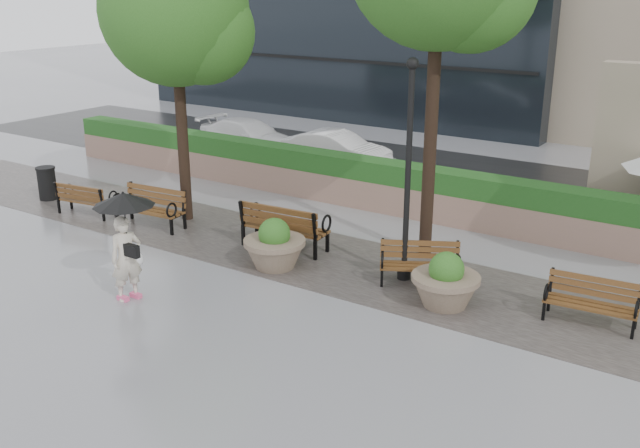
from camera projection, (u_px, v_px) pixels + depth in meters
The scene contains 17 objects.
ground at pixel (218, 301), 13.92m from camera, with size 100.00×100.00×0.00m, color gray.
cobble_strip at pixel (305, 254), 16.28m from camera, with size 28.00×3.20×0.01m, color #383330.
hedge_wall at pixel (389, 187), 19.22m from camera, with size 24.00×0.80×1.35m.
asphalt_street at pixel (449, 178), 22.59m from camera, with size 40.00×7.00×0.00m, color black.
bench_0 at pixel (86, 206), 18.94m from camera, with size 1.69×0.87×0.87m.
bench_1 at pixel (151, 216), 18.03m from camera, with size 1.91×0.91×0.99m.
bench_2 at pixel (285, 236), 16.53m from camera, with size 2.11×0.98×1.10m.
bench_3 at pixel (419, 272), 14.64m from camera, with size 1.72×1.33×0.87m.
bench_4 at pixel (590, 312), 12.90m from camera, with size 1.66×0.78×0.86m.
planter_left at pixel (275, 249), 15.42m from camera, with size 1.34×1.34×1.13m.
planter_right at pixel (445, 285), 13.59m from camera, with size 1.31×1.31×1.10m.
trash_bin at pixel (47, 184), 20.25m from camera, with size 0.54×0.54×0.90m, color black.
lamppost at pixel (407, 186), 14.31m from camera, with size 0.28×0.28×4.56m.
tree_0 at pixel (182, 17), 17.06m from camera, with size 3.67×3.61×7.06m.
car_left at pixel (249, 137), 25.68m from camera, with size 1.68×4.13×1.20m, color white.
car_right at pixel (337, 150), 23.61m from camera, with size 1.30×3.72×1.22m, color white.
pedestrian at pixel (126, 236), 13.62m from camera, with size 1.18×1.18×2.16m.
Camera 1 is at (8.67, -9.46, 5.94)m, focal length 40.00 mm.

